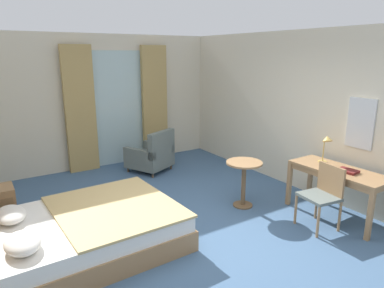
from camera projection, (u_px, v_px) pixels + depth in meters
ground at (198, 242)px, 4.57m from camera, size 5.63×7.99×0.10m
wall_back at (100, 102)px, 7.25m from camera, size 5.23×0.12×2.74m
wall_right at (331, 117)px, 5.54m from camera, size 0.12×7.59×2.74m
balcony_glass_door at (118, 109)px, 7.42m from camera, size 1.21×0.02×2.41m
curtain_panel_left at (80, 110)px, 6.89m from camera, size 0.59×0.10×2.52m
curtain_panel_right at (155, 104)px, 7.75m from camera, size 0.58×0.10×2.52m
bed at (82, 231)px, 4.22m from camera, size 2.28×1.75×1.09m
writing_desk at (338, 175)px, 5.02m from camera, size 0.59×1.40×0.74m
desk_chair at (323, 192)px, 4.75m from camera, size 0.48×0.52×0.88m
desk_lamp at (327, 142)px, 5.15m from camera, size 0.21×0.24×0.47m
closed_book at (348, 171)px, 4.87m from camera, size 0.22×0.28×0.03m
armchair_by_window at (152, 155)px, 7.08m from camera, size 0.99×1.00×0.87m
round_cafe_table at (244, 174)px, 5.40m from camera, size 0.56×0.56×0.73m
wall_mirror at (361, 123)px, 5.05m from camera, size 0.02×0.41×0.74m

